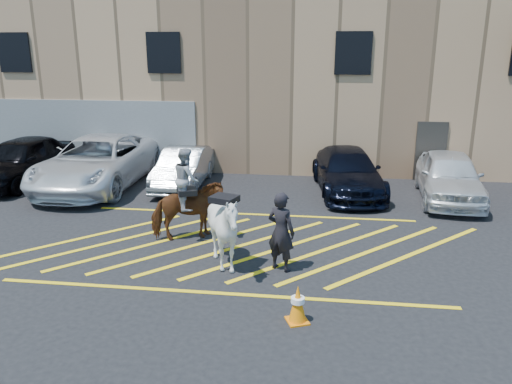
# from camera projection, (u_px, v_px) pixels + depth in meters

# --- Properties ---
(ground) EXTENTS (90.00, 90.00, 0.00)m
(ground) POSITION_uv_depth(u_px,v_px,m) (241.00, 242.00, 12.85)
(ground) COLOR black
(ground) RESTS_ON ground
(car_black_suv) EXTENTS (2.30, 5.07, 1.69)m
(car_black_suv) POSITION_uv_depth(u_px,v_px,m) (22.00, 160.00, 18.19)
(car_black_suv) COLOR black
(car_black_suv) RESTS_ON ground
(car_white_pickup) EXTENTS (2.98, 6.38, 1.77)m
(car_white_pickup) POSITION_uv_depth(u_px,v_px,m) (98.00, 162.00, 17.70)
(car_white_pickup) COLOR silver
(car_white_pickup) RESTS_ON ground
(car_silver_sedan) EXTENTS (1.52, 4.16, 1.36)m
(car_silver_sedan) POSITION_uv_depth(u_px,v_px,m) (184.00, 168.00, 17.74)
(car_silver_sedan) COLOR #989FA6
(car_silver_sedan) RESTS_ON ground
(car_blue_suv) EXTENTS (2.65, 5.20, 1.44)m
(car_blue_suv) POSITION_uv_depth(u_px,v_px,m) (347.00, 171.00, 17.06)
(car_blue_suv) COLOR black
(car_blue_suv) RESTS_ON ground
(car_white_suv) EXTENTS (2.24, 4.75, 1.57)m
(car_white_suv) POSITION_uv_depth(u_px,v_px,m) (449.00, 176.00, 16.20)
(car_white_suv) COLOR silver
(car_white_suv) RESTS_ON ground
(handler) EXTENTS (0.79, 0.68, 1.82)m
(handler) POSITION_uv_depth(u_px,v_px,m) (281.00, 232.00, 11.03)
(handler) COLOR black
(handler) RESTS_ON ground
(warehouse) EXTENTS (32.42, 10.20, 7.30)m
(warehouse) POSITION_uv_depth(u_px,v_px,m) (280.00, 72.00, 23.22)
(warehouse) COLOR tan
(warehouse) RESTS_ON ground
(hatching_zone) EXTENTS (12.60, 5.12, 0.01)m
(hatching_zone) POSITION_uv_depth(u_px,v_px,m) (239.00, 246.00, 12.56)
(hatching_zone) COLOR yellow
(hatching_zone) RESTS_ON ground
(mounted_bay) EXTENTS (2.01, 1.49, 2.42)m
(mounted_bay) POSITION_uv_depth(u_px,v_px,m) (187.00, 204.00, 12.76)
(mounted_bay) COLOR brown
(mounted_bay) RESTS_ON ground
(saddled_white) EXTENTS (1.95, 2.06, 1.84)m
(saddled_white) POSITION_uv_depth(u_px,v_px,m) (225.00, 230.00, 11.11)
(saddled_white) COLOR silver
(saddled_white) RESTS_ON ground
(traffic_cone) EXTENTS (0.50, 0.50, 0.73)m
(traffic_cone) POSITION_uv_depth(u_px,v_px,m) (298.00, 304.00, 9.05)
(traffic_cone) COLOR orange
(traffic_cone) RESTS_ON ground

